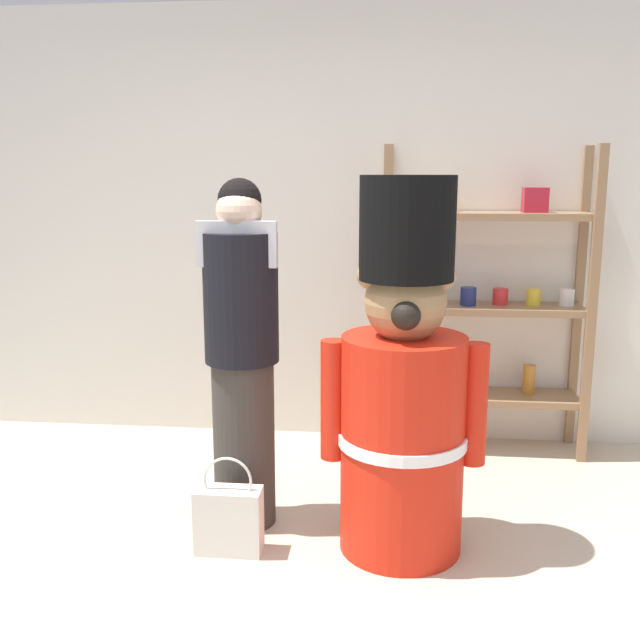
# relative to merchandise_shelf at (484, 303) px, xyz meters

# --- Properties ---
(back_wall) EXTENTS (6.40, 0.12, 2.60)m
(back_wall) POSITION_rel_merchandise_shelf_xyz_m (-0.79, 0.22, 0.41)
(back_wall) COLOR silver
(back_wall) RESTS_ON ground_plane
(merchandise_shelf) EXTENTS (1.18, 0.35, 1.78)m
(merchandise_shelf) POSITION_rel_merchandise_shelf_xyz_m (0.00, 0.00, 0.00)
(merchandise_shelf) COLOR #93704C
(merchandise_shelf) RESTS_ON ground_plane
(teddy_bear_guard) EXTENTS (0.71, 0.55, 1.62)m
(teddy_bear_guard) POSITION_rel_merchandise_shelf_xyz_m (-0.48, -1.24, -0.19)
(teddy_bear_guard) COLOR red
(teddy_bear_guard) RESTS_ON ground_plane
(person_shopper) EXTENTS (0.35, 0.34, 1.60)m
(person_shopper) POSITION_rel_merchandise_shelf_xyz_m (-1.21, -1.07, -0.06)
(person_shopper) COLOR #38332D
(person_shopper) RESTS_ON ground_plane
(shopping_bag) EXTENTS (0.29, 0.13, 0.44)m
(shopping_bag) POSITION_rel_merchandise_shelf_xyz_m (-1.22, -1.36, -0.73)
(shopping_bag) COLOR silver
(shopping_bag) RESTS_ON ground_plane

